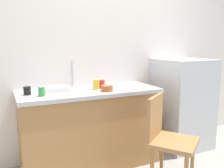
{
  "coord_description": "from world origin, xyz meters",
  "views": [
    {
      "loc": [
        -1.17,
        -1.8,
        1.37
      ],
      "look_at": [
        -0.05,
        0.6,
        0.92
      ],
      "focal_mm": 38.78,
      "sensor_mm": 36.0,
      "label": 1
    }
  ],
  "objects_px": {
    "chair": "(167,138)",
    "cup_red": "(101,84)",
    "terracotta_bowl": "(107,88)",
    "refrigerator": "(182,103)",
    "dish_tray": "(55,89)",
    "cup_green": "(42,92)",
    "cup_black": "(27,91)",
    "cup_yellow": "(96,84)"
  },
  "relations": [
    {
      "from": "chair",
      "to": "cup_red",
      "type": "xyz_separation_m",
      "value": [
        -0.34,
        0.77,
        0.42
      ]
    },
    {
      "from": "terracotta_bowl",
      "to": "refrigerator",
      "type": "bearing_deg",
      "value": 7.19
    },
    {
      "from": "terracotta_bowl",
      "to": "cup_red",
      "type": "bearing_deg",
      "value": 86.35
    },
    {
      "from": "dish_tray",
      "to": "cup_green",
      "type": "relative_size",
      "value": 3.16
    },
    {
      "from": "terracotta_bowl",
      "to": "cup_green",
      "type": "distance_m",
      "value": 0.67
    },
    {
      "from": "cup_black",
      "to": "cup_yellow",
      "type": "height_order",
      "value": "cup_yellow"
    },
    {
      "from": "refrigerator",
      "to": "chair",
      "type": "bearing_deg",
      "value": -137.85
    },
    {
      "from": "refrigerator",
      "to": "cup_yellow",
      "type": "xyz_separation_m",
      "value": [
        -1.23,
        -0.01,
        0.34
      ]
    },
    {
      "from": "refrigerator",
      "to": "terracotta_bowl",
      "type": "bearing_deg",
      "value": -172.81
    },
    {
      "from": "chair",
      "to": "cup_green",
      "type": "height_order",
      "value": "cup_green"
    },
    {
      "from": "chair",
      "to": "dish_tray",
      "type": "bearing_deg",
      "value": 100.67
    },
    {
      "from": "terracotta_bowl",
      "to": "cup_yellow",
      "type": "height_order",
      "value": "cup_yellow"
    },
    {
      "from": "dish_tray",
      "to": "cup_red",
      "type": "bearing_deg",
      "value": -2.9
    },
    {
      "from": "cup_green",
      "to": "cup_red",
      "type": "xyz_separation_m",
      "value": [
        0.68,
        0.15,
        0.0
      ]
    },
    {
      "from": "cup_green",
      "to": "cup_red",
      "type": "relative_size",
      "value": 0.96
    },
    {
      "from": "cup_green",
      "to": "chair",
      "type": "bearing_deg",
      "value": -31.27
    },
    {
      "from": "dish_tray",
      "to": "cup_black",
      "type": "xyz_separation_m",
      "value": [
        -0.28,
        -0.05,
        0.02
      ]
    },
    {
      "from": "cup_green",
      "to": "terracotta_bowl",
      "type": "bearing_deg",
      "value": -3.13
    },
    {
      "from": "cup_black",
      "to": "cup_green",
      "type": "xyz_separation_m",
      "value": [
        0.12,
        -0.12,
        0.0
      ]
    },
    {
      "from": "dish_tray",
      "to": "cup_yellow",
      "type": "height_order",
      "value": "cup_yellow"
    },
    {
      "from": "terracotta_bowl",
      "to": "cup_green",
      "type": "bearing_deg",
      "value": 176.87
    },
    {
      "from": "refrigerator",
      "to": "cup_yellow",
      "type": "distance_m",
      "value": 1.27
    },
    {
      "from": "chair",
      "to": "cup_green",
      "type": "xyz_separation_m",
      "value": [
        -1.02,
        0.62,
        0.42
      ]
    },
    {
      "from": "refrigerator",
      "to": "chair",
      "type": "xyz_separation_m",
      "value": [
        -0.8,
        -0.73,
        -0.08
      ]
    },
    {
      "from": "cup_green",
      "to": "cup_yellow",
      "type": "height_order",
      "value": "cup_yellow"
    },
    {
      "from": "refrigerator",
      "to": "cup_green",
      "type": "bearing_deg",
      "value": -176.56
    },
    {
      "from": "refrigerator",
      "to": "terracotta_bowl",
      "type": "height_order",
      "value": "refrigerator"
    },
    {
      "from": "cup_red",
      "to": "refrigerator",
      "type": "bearing_deg",
      "value": -1.91
    },
    {
      "from": "chair",
      "to": "cup_yellow",
      "type": "distance_m",
      "value": 0.94
    },
    {
      "from": "cup_green",
      "to": "cup_red",
      "type": "distance_m",
      "value": 0.69
    },
    {
      "from": "terracotta_bowl",
      "to": "cup_green",
      "type": "height_order",
      "value": "cup_green"
    },
    {
      "from": "dish_tray",
      "to": "terracotta_bowl",
      "type": "xyz_separation_m",
      "value": [
        0.5,
        -0.21,
        0.01
      ]
    },
    {
      "from": "refrigerator",
      "to": "dish_tray",
      "type": "relative_size",
      "value": 4.17
    },
    {
      "from": "cup_black",
      "to": "cup_red",
      "type": "relative_size",
      "value": 0.88
    },
    {
      "from": "cup_green",
      "to": "refrigerator",
      "type": "bearing_deg",
      "value": 3.44
    },
    {
      "from": "refrigerator",
      "to": "dish_tray",
      "type": "bearing_deg",
      "value": 177.79
    },
    {
      "from": "terracotta_bowl",
      "to": "cup_yellow",
      "type": "bearing_deg",
      "value": 117.43
    },
    {
      "from": "cup_black",
      "to": "cup_yellow",
      "type": "relative_size",
      "value": 0.75
    },
    {
      "from": "refrigerator",
      "to": "terracotta_bowl",
      "type": "xyz_separation_m",
      "value": [
        -1.16,
        -0.15,
        0.32
      ]
    },
    {
      "from": "refrigerator",
      "to": "terracotta_bowl",
      "type": "relative_size",
      "value": 9.54
    },
    {
      "from": "terracotta_bowl",
      "to": "cup_red",
      "type": "xyz_separation_m",
      "value": [
        0.01,
        0.18,
        0.02
      ]
    },
    {
      "from": "chair",
      "to": "cup_black",
      "type": "height_order",
      "value": "cup_black"
    }
  ]
}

